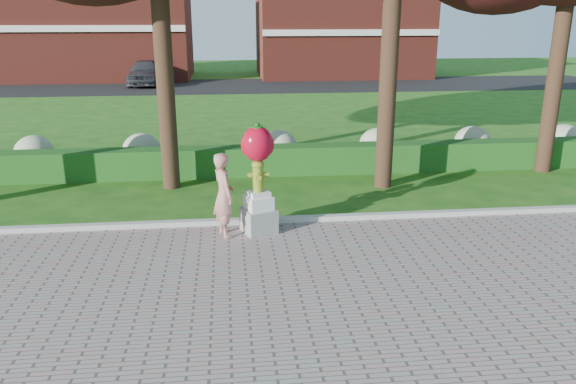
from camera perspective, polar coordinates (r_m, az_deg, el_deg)
The scene contains 10 objects.
ground at distance 9.31m, azimuth -2.45°, elevation -9.89°, with size 100.00×100.00×0.00m, color #1D5114.
curb at distance 12.02m, azimuth -3.43°, elevation -3.01°, with size 40.00×0.18×0.15m, color #ADADA5.
lawn_hedge at distance 15.74m, azimuth -4.21°, elevation 3.18°, with size 24.00×0.70×0.80m, color #154A15.
hydrangea_row at distance 16.71m, azimuth -2.39°, elevation 4.58°, with size 20.10×1.10×0.99m.
street at distance 36.50m, azimuth -5.51°, elevation 10.69°, with size 50.00×8.00×0.02m, color black.
building_left at distance 43.31m, azimuth -19.65°, elevation 15.48°, with size 14.00×8.00×7.00m, color maroon.
building_right at distance 43.11m, azimuth 5.34°, elevation 15.97°, with size 12.00×8.00×6.40m, color maroon.
hydrant_sculpture at distance 11.19m, azimuth -3.06°, elevation 1.68°, with size 0.78×0.78×2.25m.
woman at distance 11.15m, azimuth -6.55°, elevation -0.30°, with size 0.62×0.41×1.71m, color tan.
parked_car at distance 37.72m, azimuth -14.24°, elevation 11.73°, with size 1.94×4.81×1.64m, color #3A3B41.
Camera 1 is at (-0.51, -8.25, 4.27)m, focal length 35.00 mm.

